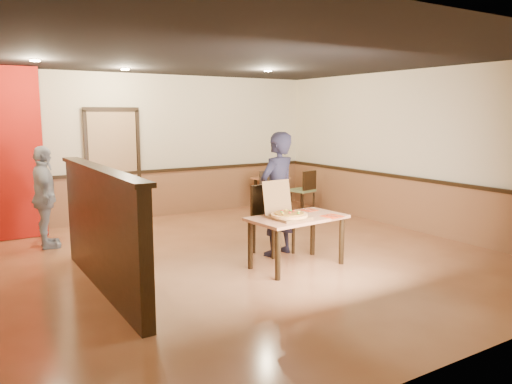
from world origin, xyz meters
TOP-DOWN VIEW (x-y plane):
  - floor at (0.00, 0.00)m, footprint 7.00×7.00m
  - ceiling at (0.00, 0.00)m, footprint 7.00×7.00m
  - wall_back at (0.00, 3.50)m, footprint 7.00×0.00m
  - wall_right at (3.50, 0.00)m, footprint 0.00×7.00m
  - wainscot_back at (0.00, 3.47)m, footprint 7.00×0.04m
  - chair_rail_back at (0.00, 3.45)m, footprint 7.00×0.06m
  - wainscot_right at (3.47, 0.00)m, footprint 0.04×7.00m
  - chair_rail_right at (3.45, 0.00)m, footprint 0.06×7.00m
  - back_door at (-0.80, 3.46)m, footprint 0.90×0.06m
  - booth_partition at (-2.00, -0.20)m, footprint 0.20×3.10m
  - spot_a at (-2.30, 1.80)m, footprint 0.14×0.14m
  - spot_b at (-0.80, 2.50)m, footprint 0.14×0.14m
  - spot_c at (1.40, 1.50)m, footprint 0.14×0.14m
  - main_table at (0.45, -0.67)m, footprint 1.34×0.84m
  - diner_chair at (0.53, 0.09)m, footprint 0.58×0.58m
  - side_chair_left at (2.03, 2.44)m, footprint 0.57×0.57m
  - side_chair_right at (2.96, 2.44)m, footprint 0.50×0.50m
  - side_table at (2.50, 3.05)m, footprint 0.74×0.74m
  - diner at (0.55, -0.06)m, footprint 0.75×0.59m
  - passerby at (-2.24, 2.13)m, footprint 0.47×0.95m
  - pizza_box at (0.27, -0.69)m, footprint 0.48×0.55m
  - pizza at (0.27, -0.74)m, footprint 0.58×0.58m
  - napkin_near at (0.85, -0.92)m, footprint 0.28×0.28m
  - napkin_far at (0.85, -0.42)m, footprint 0.23×0.23m
  - condiment at (2.50, 3.16)m, footprint 0.07×0.07m

SIDE VIEW (x-z plane):
  - floor at x=0.00m, z-range 0.00..0.00m
  - wainscot_back at x=0.00m, z-range 0.00..0.90m
  - wainscot_right at x=3.47m, z-range 0.00..0.90m
  - side_chair_right at x=2.96m, z-range 0.04..0.89m
  - side_chair_left at x=2.03m, z-range 0.04..0.96m
  - side_table at x=2.50m, z-range 0.17..0.84m
  - diner_chair at x=0.53m, z-range 0.05..1.05m
  - main_table at x=0.45m, z-range 0.24..0.93m
  - napkin_far at x=0.85m, z-range 0.69..0.70m
  - napkin_near at x=0.85m, z-range 0.69..0.70m
  - booth_partition at x=-2.00m, z-range 0.01..1.46m
  - pizza at x=0.27m, z-range 0.72..0.75m
  - pizza_box at x=0.27m, z-range 0.51..0.99m
  - condiment at x=2.50m, z-range 0.67..0.83m
  - passerby at x=-2.24m, z-range 0.00..1.57m
  - diner at x=0.55m, z-range 0.00..1.79m
  - chair_rail_back at x=0.00m, z-range 0.89..0.95m
  - chair_rail_right at x=3.45m, z-range 0.89..0.95m
  - back_door at x=-0.80m, z-range 0.00..2.10m
  - wall_back at x=0.00m, z-range -2.10..4.90m
  - wall_right at x=3.50m, z-range -2.10..4.90m
  - spot_a at x=-2.30m, z-range 2.77..2.79m
  - spot_b at x=-0.80m, z-range 2.77..2.79m
  - spot_c at x=1.40m, z-range 2.77..2.79m
  - ceiling at x=0.00m, z-range 2.80..2.80m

